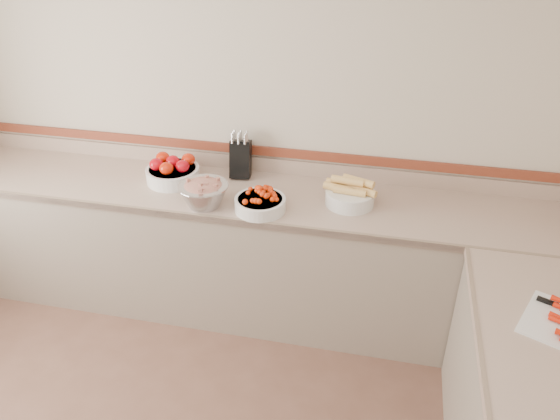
% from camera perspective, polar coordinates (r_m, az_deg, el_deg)
% --- Properties ---
extents(back_wall, '(4.00, 0.00, 4.00)m').
position_cam_1_polar(back_wall, '(3.53, -3.32, 10.11)').
color(back_wall, beige).
rests_on(back_wall, ground_plane).
extents(counter_back, '(4.00, 0.65, 1.08)m').
position_cam_1_polar(counter_back, '(3.64, -4.28, -4.25)').
color(counter_back, tan).
rests_on(counter_back, ground_plane).
extents(knife_block, '(0.15, 0.17, 0.32)m').
position_cam_1_polar(knife_block, '(3.55, -4.14, 5.43)').
color(knife_block, black).
rests_on(knife_block, counter_back).
extents(tomato_bowl, '(0.34, 0.34, 0.17)m').
position_cam_1_polar(tomato_bowl, '(3.56, -11.16, 4.01)').
color(tomato_bowl, white).
rests_on(tomato_bowl, counter_back).
extents(cherry_tomato_bowl, '(0.30, 0.30, 0.16)m').
position_cam_1_polar(cherry_tomato_bowl, '(3.18, -2.08, 0.85)').
color(cherry_tomato_bowl, white).
rests_on(cherry_tomato_bowl, counter_back).
extents(corn_bowl, '(0.32, 0.29, 0.17)m').
position_cam_1_polar(corn_bowl, '(3.26, 7.33, 1.67)').
color(corn_bowl, white).
rests_on(corn_bowl, counter_back).
extents(rhubarb_bowl, '(0.30, 0.30, 0.17)m').
position_cam_1_polar(rhubarb_bowl, '(3.24, -7.99, 1.80)').
color(rhubarb_bowl, '#B2B2BA').
rests_on(rhubarb_bowl, counter_back).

